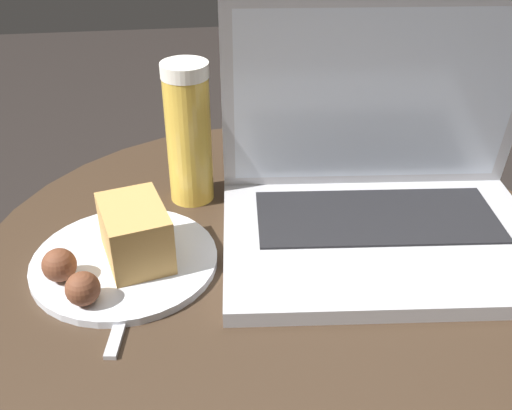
% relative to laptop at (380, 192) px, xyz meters
% --- Properties ---
extents(table, '(0.70, 0.70, 0.57)m').
position_rel_laptop_xyz_m(table, '(-0.12, -0.03, -0.20)').
color(table, '#9E9EA3').
rests_on(table, ground_plane).
extents(laptop, '(0.39, 0.29, 0.27)m').
position_rel_laptop_xyz_m(laptop, '(0.00, 0.00, 0.00)').
color(laptop, '#B2B2B7').
rests_on(laptop, table).
extents(beer_glass, '(0.06, 0.06, 0.18)m').
position_rel_laptop_xyz_m(beer_glass, '(-0.22, 0.11, 0.04)').
color(beer_glass, gold).
rests_on(beer_glass, table).
extents(snack_plate, '(0.21, 0.21, 0.07)m').
position_rel_laptop_xyz_m(snack_plate, '(-0.30, -0.04, -0.03)').
color(snack_plate, silver).
rests_on(snack_plate, table).
extents(fork, '(0.04, 0.16, 0.00)m').
position_rel_laptop_xyz_m(fork, '(-0.29, -0.08, -0.05)').
color(fork, '#B2B2B7').
rests_on(fork, table).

